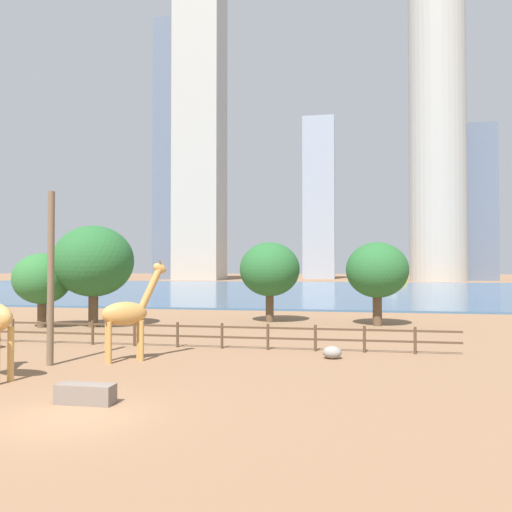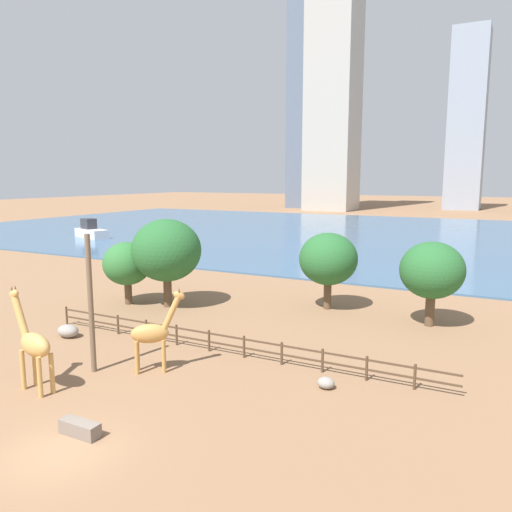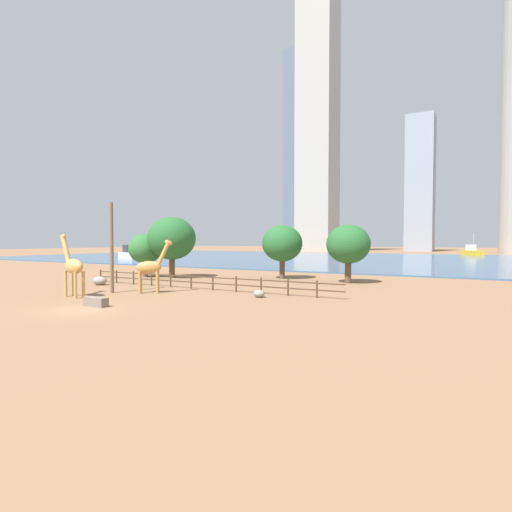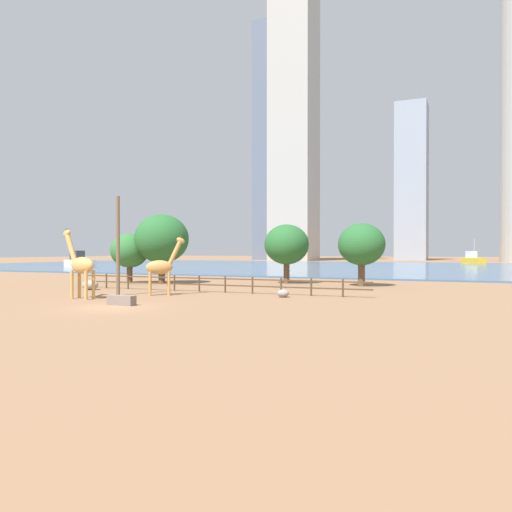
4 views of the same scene
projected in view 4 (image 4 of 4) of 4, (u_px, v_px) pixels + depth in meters
ground_plane at (370, 267)px, 102.74m from camera, size 400.00×400.00×0.00m
harbor_water at (367, 267)px, 99.98m from camera, size 180.00×86.00×0.20m
giraffe_tall at (162, 267)px, 37.46m from camera, size 2.72×2.20×4.53m
giraffe_companion at (81, 265)px, 34.71m from camera, size 3.32×1.26×5.03m
utility_pole at (118, 246)px, 37.22m from camera, size 0.28×0.28×7.43m
boulder_near_fence at (283, 293)px, 35.88m from camera, size 0.86×0.76×0.57m
boulder_by_pole at (90, 285)px, 42.81m from camera, size 1.51×1.11×0.83m
feeding_trough at (122, 300)px, 30.65m from camera, size 1.80×0.60×0.60m
enclosure_fence at (206, 283)px, 40.55m from camera, size 26.12×0.14×1.30m
tree_left_large at (162, 239)px, 50.93m from camera, size 5.52×5.52×7.08m
tree_center_broad at (362, 245)px, 46.97m from camera, size 4.41×4.41×5.95m
tree_right_tall at (287, 245)px, 51.10m from camera, size 4.57×4.57×6.06m
tree_left_small at (130, 251)px, 51.54m from camera, size 3.91×3.91×5.14m
boat_ferry at (79, 262)px, 94.54m from camera, size 7.74×4.75×3.20m
boat_sailboat at (473, 259)px, 125.49m from camera, size 5.95×7.31×6.35m
skyline_tower_needle at (294, 108)px, 172.69m from camera, size 14.43×14.52×105.61m
skyline_tower_glass at (412, 182)px, 179.49m from camera, size 10.88×11.54×56.24m
skyline_block_left at (270, 142)px, 185.28m from camera, size 10.81×8.95×88.05m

